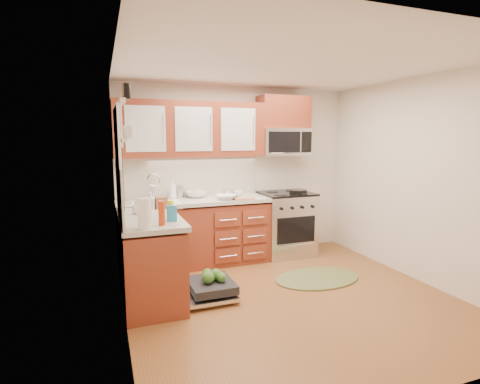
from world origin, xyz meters
name	(u,v)px	position (x,y,z in m)	size (l,w,h in m)	color
floor	(290,297)	(0.00, 0.00, 0.00)	(3.50, 3.50, 0.00)	brown
ceiling	(294,65)	(0.00, 0.00, 2.50)	(3.50, 3.50, 0.00)	white
wall_back	(237,172)	(0.00, 1.75, 1.25)	(3.50, 0.04, 2.50)	silver
wall_front	(423,221)	(0.00, -1.75, 1.25)	(3.50, 0.04, 2.50)	silver
wall_left	(120,195)	(-1.75, 0.00, 1.25)	(0.04, 3.50, 2.50)	silver
wall_right	(419,180)	(1.75, 0.00, 1.25)	(0.04, 3.50, 2.50)	silver
base_cabinet_back	(195,235)	(-0.73, 1.45, 0.42)	(2.05, 0.60, 0.85)	maroon
base_cabinet_left	(150,261)	(-1.45, 0.52, 0.42)	(0.60, 1.25, 0.85)	maroon
countertop_back	(194,201)	(-0.72, 1.44, 0.90)	(2.07, 0.64, 0.05)	beige
countertop_left	(149,219)	(-1.44, 0.53, 0.90)	(0.64, 1.27, 0.05)	beige
backsplash_back	(189,177)	(-0.73, 1.74, 1.21)	(2.05, 0.02, 0.57)	#B6B2A3
backsplash_left	(119,192)	(-1.74, 0.52, 1.21)	(0.02, 1.25, 0.57)	#B6B2A3
upper_cabinets	(191,129)	(-0.73, 1.57, 1.88)	(2.05, 0.35, 0.75)	maroon
cabinet_over_mw	(283,112)	(0.68, 1.57, 2.13)	(0.76, 0.35, 0.47)	maroon
range	(286,223)	(0.68, 1.43, 0.47)	(0.76, 0.64, 0.95)	silver
microwave	(284,142)	(0.68, 1.55, 1.70)	(0.76, 0.38, 0.40)	silver
sink	(156,211)	(-1.25, 1.42, 0.80)	(0.62, 0.50, 0.26)	white
dishwasher	(208,290)	(-0.86, 0.30, 0.10)	(0.70, 0.60, 0.20)	silver
window	(118,159)	(-1.74, 0.50, 1.55)	(0.03, 1.05, 1.05)	white
window_blind	(119,126)	(-1.71, 0.50, 1.88)	(0.02, 0.96, 0.40)	white
shelf_upper	(122,102)	(-1.72, -0.35, 2.05)	(0.04, 0.40, 0.03)	white
shelf_lower	(123,140)	(-1.72, -0.35, 1.75)	(0.04, 0.40, 0.03)	white
rug	(317,278)	(0.58, 0.37, 0.01)	(1.11, 0.72, 0.02)	#5D6439
skillet	(298,191)	(0.82, 1.33, 0.97)	(0.26, 0.26, 0.05)	black
stock_pot	(229,193)	(-0.21, 1.47, 0.98)	(0.18, 0.18, 0.11)	silver
cutting_board	(244,199)	(-0.09, 1.22, 0.93)	(0.27, 0.17, 0.02)	#9F6E48
canister	(180,192)	(-0.88, 1.65, 1.01)	(0.11, 0.11, 0.18)	silver
paper_towel_roll	(144,214)	(-1.55, -0.02, 1.07)	(0.13, 0.13, 0.29)	white
mustard_bottle	(171,210)	(-1.25, 0.27, 1.03)	(0.06, 0.06, 0.20)	yellow
red_bottle	(162,213)	(-1.37, 0.07, 1.04)	(0.06, 0.06, 0.24)	#B6310F
wooden_box	(161,203)	(-1.25, 0.94, 1.00)	(0.14, 0.10, 0.14)	brown
blue_carton	(172,213)	(-1.25, 0.22, 1.01)	(0.10, 0.06, 0.16)	#2A90C4
bowl_a	(226,197)	(-0.32, 1.29, 0.96)	(0.27, 0.27, 0.07)	#999999
bowl_b	(196,194)	(-0.66, 1.60, 0.97)	(0.29, 0.29, 0.09)	#999999
cup	(238,194)	(-0.10, 1.40, 0.98)	(0.13, 0.13, 0.10)	#999999
soap_bottle_a	(173,190)	(-1.00, 1.56, 1.06)	(0.10, 0.10, 0.27)	#999999
soap_bottle_b	(151,201)	(-1.37, 0.93, 1.03)	(0.09, 0.09, 0.20)	#999999
soap_bottle_c	(137,207)	(-1.55, 0.71, 1.00)	(0.11, 0.11, 0.15)	#999999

